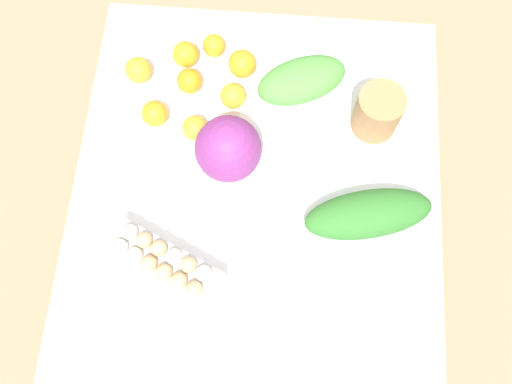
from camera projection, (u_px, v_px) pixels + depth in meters
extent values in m
plane|color=#937A5B|center=(256.00, 260.00, 2.20)|extent=(8.00, 8.00, 0.00)
cube|color=silver|center=(256.00, 196.00, 1.51)|extent=(1.14, 0.96, 0.03)
cylinder|color=tan|center=(150.00, 89.00, 2.04)|extent=(0.06, 0.06, 0.73)
cylinder|color=tan|center=(386.00, 106.00, 2.02)|extent=(0.06, 0.06, 0.73)
sphere|color=#7A2D75|center=(228.00, 149.00, 1.44)|extent=(0.17, 0.17, 0.17)
cube|color=#B7B7B2|center=(164.00, 264.00, 1.40)|extent=(0.21, 0.31, 0.06)
sphere|color=white|center=(120.00, 247.00, 1.37)|extent=(0.04, 0.04, 0.04)
sphere|color=white|center=(134.00, 255.00, 1.36)|extent=(0.04, 0.04, 0.04)
sphere|color=tan|center=(149.00, 264.00, 1.36)|extent=(0.04, 0.04, 0.04)
sphere|color=tan|center=(164.00, 272.00, 1.35)|extent=(0.04, 0.04, 0.04)
sphere|color=tan|center=(179.00, 281.00, 1.34)|extent=(0.04, 0.04, 0.04)
sphere|color=tan|center=(194.00, 289.00, 1.34)|extent=(0.04, 0.04, 0.04)
sphere|color=white|center=(130.00, 232.00, 1.38)|extent=(0.04, 0.04, 0.04)
sphere|color=tan|center=(144.00, 240.00, 1.38)|extent=(0.04, 0.04, 0.04)
sphere|color=tan|center=(159.00, 248.00, 1.37)|extent=(0.04, 0.04, 0.04)
sphere|color=white|center=(174.00, 257.00, 1.36)|extent=(0.04, 0.04, 0.04)
sphere|color=tan|center=(189.00, 265.00, 1.36)|extent=(0.04, 0.04, 0.04)
sphere|color=white|center=(204.00, 273.00, 1.35)|extent=(0.04, 0.04, 0.04)
cylinder|color=#997047|center=(378.00, 112.00, 1.50)|extent=(0.12, 0.12, 0.14)
ellipsoid|color=#2D6B28|center=(368.00, 214.00, 1.42)|extent=(0.20, 0.35, 0.10)
ellipsoid|color=#4C933D|center=(302.00, 80.00, 1.56)|extent=(0.22, 0.28, 0.09)
sphere|color=orange|center=(189.00, 81.00, 1.57)|extent=(0.07, 0.07, 0.07)
sphere|color=orange|center=(185.00, 54.00, 1.59)|extent=(0.07, 0.07, 0.07)
sphere|color=orange|center=(214.00, 46.00, 1.61)|extent=(0.06, 0.06, 0.06)
sphere|color=orange|center=(242.00, 64.00, 1.58)|extent=(0.08, 0.08, 0.08)
sphere|color=orange|center=(155.00, 114.00, 1.53)|extent=(0.07, 0.07, 0.07)
sphere|color=orange|center=(233.00, 96.00, 1.55)|extent=(0.07, 0.07, 0.07)
sphere|color=orange|center=(138.00, 70.00, 1.58)|extent=(0.07, 0.07, 0.07)
sphere|color=orange|center=(195.00, 128.00, 1.52)|extent=(0.07, 0.07, 0.07)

